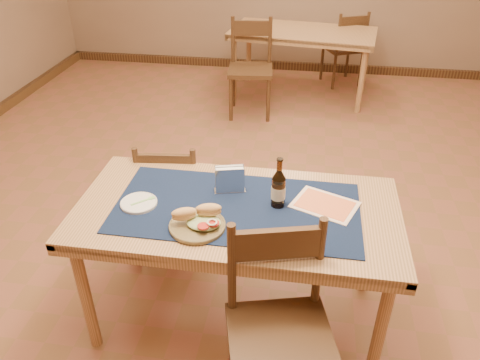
# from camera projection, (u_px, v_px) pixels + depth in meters

# --- Properties ---
(room) EXTENTS (6.04, 7.04, 2.84)m
(room) POSITION_uv_depth(u_px,v_px,m) (259.00, 32.00, 2.63)
(room) COLOR #935740
(room) RESTS_ON ground
(main_table) EXTENTS (1.60, 0.80, 0.75)m
(main_table) POSITION_uv_depth(u_px,v_px,m) (237.00, 221.00, 2.35)
(main_table) COLOR tan
(main_table) RESTS_ON ground
(placemat) EXTENTS (1.20, 0.60, 0.01)m
(placemat) POSITION_uv_depth(u_px,v_px,m) (237.00, 207.00, 2.30)
(placemat) COLOR #111E3E
(placemat) RESTS_ON main_table
(baseboard) EXTENTS (6.00, 7.00, 0.10)m
(baseboard) POSITION_uv_depth(u_px,v_px,m) (255.00, 223.00, 3.35)
(baseboard) COLOR #4D341B
(baseboard) RESTS_ON ground
(back_table) EXTENTS (1.65, 0.98, 0.75)m
(back_table) POSITION_uv_depth(u_px,v_px,m) (303.00, 38.00, 5.16)
(back_table) COLOR tan
(back_table) RESTS_ON ground
(chair_main_far) EXTENTS (0.43, 0.43, 0.84)m
(chair_main_far) POSITION_uv_depth(u_px,v_px,m) (173.00, 194.00, 2.97)
(chair_main_far) COLOR #4D341B
(chair_main_far) RESTS_ON ground
(chair_main_near) EXTENTS (0.54, 0.54, 0.96)m
(chair_main_near) POSITION_uv_depth(u_px,v_px,m) (280.00, 329.00, 1.99)
(chair_main_near) COLOR #4D341B
(chair_main_near) RESTS_ON ground
(chair_back_near) EXTENTS (0.49, 0.49, 0.97)m
(chair_back_near) POSITION_uv_depth(u_px,v_px,m) (251.00, 66.00, 4.84)
(chair_back_near) COLOR #4D341B
(chair_back_near) RESTS_ON ground
(chair_back_far) EXTENTS (0.54, 0.54, 0.89)m
(chair_back_far) POSITION_uv_depth(u_px,v_px,m) (345.00, 47.00, 5.57)
(chair_back_far) COLOR #4D341B
(chair_back_far) RESTS_ON ground
(sandwich_plate) EXTENTS (0.26, 0.26, 0.10)m
(sandwich_plate) POSITION_uv_depth(u_px,v_px,m) (199.00, 222.00, 2.16)
(sandwich_plate) COLOR brown
(sandwich_plate) RESTS_ON placemat
(side_plate) EXTENTS (0.18, 0.18, 0.02)m
(side_plate) POSITION_uv_depth(u_px,v_px,m) (139.00, 203.00, 2.32)
(side_plate) COLOR silver
(side_plate) RESTS_ON placemat
(fork) EXTENTS (0.10, 0.10, 0.00)m
(fork) POSITION_uv_depth(u_px,v_px,m) (145.00, 200.00, 2.33)
(fork) COLOR #89C86E
(fork) RESTS_ON side_plate
(beer_bottle) EXTENTS (0.07, 0.07, 0.26)m
(beer_bottle) POSITION_uv_depth(u_px,v_px,m) (278.00, 189.00, 2.26)
(beer_bottle) COLOR #44260C
(beer_bottle) RESTS_ON placemat
(napkin_holder) EXTENTS (0.17, 0.09, 0.14)m
(napkin_holder) POSITION_uv_depth(u_px,v_px,m) (230.00, 180.00, 2.39)
(napkin_holder) COLOR silver
(napkin_holder) RESTS_ON placemat
(menu_card) EXTENTS (0.36, 0.32, 0.01)m
(menu_card) POSITION_uv_depth(u_px,v_px,m) (325.00, 204.00, 2.31)
(menu_card) COLOR beige
(menu_card) RESTS_ON placemat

